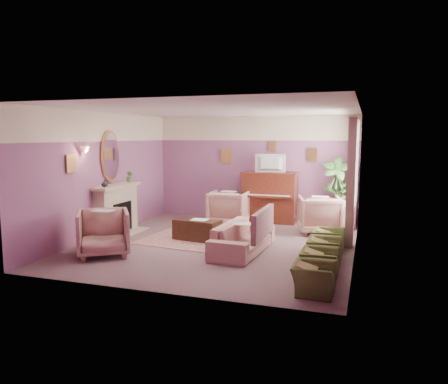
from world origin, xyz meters
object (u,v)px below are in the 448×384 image
(coffee_table, at_px, (197,230))
(floral_armchair_left, at_px, (228,206))
(floral_armchair_front, at_px, (103,230))
(olive_chair_d, at_px, (328,237))
(television, at_px, (270,162))
(olive_chair_a, at_px, (313,273))
(side_table, at_px, (338,213))
(olive_chair_b, at_px, (319,258))
(piano, at_px, (270,198))
(sofa, at_px, (243,232))
(floral_armchair_right, at_px, (320,213))
(olive_chair_c, at_px, (324,246))

(coffee_table, relative_size, floral_armchair_left, 1.03)
(coffee_table, height_order, floral_armchair_front, floral_armchair_front)
(floral_armchair_front, distance_m, olive_chair_d, 4.38)
(television, height_order, floral_armchair_left, television)
(olive_chair_a, distance_m, side_table, 4.88)
(floral_armchair_front, bearing_deg, olive_chair_b, 0.37)
(television, xyz_separation_m, olive_chair_b, (1.75, -4.12, -1.31))
(piano, bearing_deg, floral_armchair_left, -142.18)
(piano, relative_size, floral_armchair_left, 1.44)
(sofa, height_order, floral_armchair_right, floral_armchair_right)
(piano, height_order, olive_chair_c, piano)
(coffee_table, distance_m, olive_chair_b, 3.28)
(side_table, bearing_deg, olive_chair_a, -90.19)
(coffee_table, distance_m, floral_armchair_left, 1.79)
(coffee_table, relative_size, side_table, 1.43)
(piano, xyz_separation_m, olive_chair_c, (1.75, -3.35, -0.36))
(sofa, relative_size, olive_chair_a, 2.91)
(floral_armchair_left, height_order, olive_chair_c, floral_armchair_left)
(sofa, height_order, floral_armchair_front, floral_armchair_front)
(piano, bearing_deg, olive_chair_c, -62.47)
(sofa, relative_size, olive_chair_c, 2.91)
(coffee_table, bearing_deg, floral_armchair_front, -125.77)
(piano, xyz_separation_m, floral_armchair_front, (-2.31, -4.20, -0.16))
(olive_chair_a, bearing_deg, floral_armchair_front, 168.91)
(piano, relative_size, side_table, 2.00)
(floral_armchair_front, bearing_deg, side_table, 45.17)
(piano, bearing_deg, olive_chair_d, -55.39)
(coffee_table, bearing_deg, sofa, -28.23)
(television, bearing_deg, side_table, -1.79)
(coffee_table, xyz_separation_m, sofa, (1.22, -0.66, 0.17))
(coffee_table, xyz_separation_m, floral_armchair_front, (-1.24, -1.72, 0.26))
(olive_chair_d, bearing_deg, floral_armchair_left, 145.60)
(piano, distance_m, television, 0.95)
(floral_armchair_right, bearing_deg, olive_chair_d, -77.73)
(olive_chair_a, height_order, olive_chair_d, same)
(television, xyz_separation_m, floral_armchair_right, (1.41, -0.92, -1.11))
(piano, relative_size, olive_chair_b, 2.07)
(floral_armchair_right, xyz_separation_m, olive_chair_b, (0.34, -3.20, -0.19))
(floral_armchair_right, xyz_separation_m, olive_chair_c, (0.34, -2.38, -0.19))
(olive_chair_b, xyz_separation_m, side_table, (0.02, 4.06, 0.06))
(floral_armchair_left, bearing_deg, floral_armchair_right, -6.34)
(olive_chair_d, bearing_deg, olive_chair_a, -90.00)
(sofa, height_order, side_table, sofa)
(olive_chair_b, bearing_deg, olive_chair_d, 90.00)
(coffee_table, relative_size, olive_chair_c, 1.48)
(coffee_table, relative_size, floral_armchair_front, 1.03)
(television, xyz_separation_m, floral_armchair_front, (-2.31, -4.15, -1.11))
(floral_armchair_right, height_order, olive_chair_b, floral_armchair_right)
(floral_armchair_left, height_order, olive_chair_d, floral_armchair_left)
(sofa, distance_m, floral_armchair_front, 2.68)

